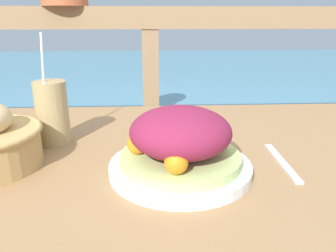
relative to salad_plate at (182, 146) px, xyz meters
name	(u,v)px	position (x,y,z in m)	size (l,w,h in m)	color
patio_table	(154,199)	(-0.05, 0.04, -0.14)	(1.29, 0.88, 0.72)	#997047
railing_fence	(151,69)	(-0.05, 0.88, 0.01)	(2.80, 0.08, 1.04)	#937551
sea_backdrop	(151,85)	(-0.05, 3.38, -0.58)	(12.00, 4.00, 0.40)	#568EA8
salad_plate	(182,146)	(0.00, 0.00, 0.00)	(0.27, 0.27, 0.13)	white
drink_glass	(54,113)	(-0.28, 0.17, 0.02)	(0.07, 0.07, 0.25)	tan
knife	(283,162)	(0.21, 0.03, -0.05)	(0.02, 0.18, 0.00)	silver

